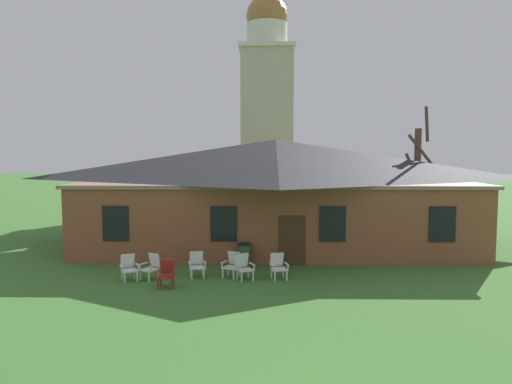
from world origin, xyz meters
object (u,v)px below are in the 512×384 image
lawn_chair_near_door (151,266)px  trash_bin (245,255)px  lawn_chair_left_end (167,273)px  lawn_chair_far_side (244,266)px  lawn_chair_right_end (232,264)px  lawn_chair_middle (197,264)px  lawn_chair_under_eave (278,265)px  lawn_chair_by_porch (129,267)px

lawn_chair_near_door → trash_bin: size_ratio=0.98×
lawn_chair_left_end → lawn_chair_far_side: (2.68, 1.07, 0.00)m
trash_bin → lawn_chair_left_end: bearing=-130.3°
lawn_chair_right_end → lawn_chair_far_side: bearing=-38.6°
lawn_chair_near_door → lawn_chair_left_end: same height
lawn_chair_near_door → lawn_chair_middle: 1.70m
lawn_chair_left_end → lawn_chair_under_eave: bearing=16.9°
lawn_chair_by_porch → lawn_chair_middle: 2.53m
lawn_chair_near_door → lawn_chair_right_end: 3.05m
lawn_chair_under_eave → trash_bin: size_ratio=0.98×
lawn_chair_under_eave → lawn_chair_middle: bearing=176.3°
trash_bin → lawn_chair_by_porch: bearing=-152.3°
lawn_chair_right_end → lawn_chair_far_side: size_ratio=1.00×
lawn_chair_left_end → trash_bin: size_ratio=0.98×
lawn_chair_middle → lawn_chair_right_end: 1.37m
lawn_chair_right_end → lawn_chair_middle: bearing=-179.5°
lawn_chair_near_door → lawn_chair_left_end: bearing=-52.3°
lawn_chair_left_end → lawn_chair_right_end: same height
lawn_chair_right_end → trash_bin: trash_bin is taller
lawn_chair_right_end → trash_bin: bearing=76.8°
lawn_chair_far_side → lawn_chair_under_eave: (1.30, 0.14, 0.00)m
lawn_chair_right_end → lawn_chair_by_porch: bearing=-172.0°
lawn_chair_middle → trash_bin: size_ratio=0.98×
lawn_chair_near_door → lawn_chair_left_end: size_ratio=1.00×
lawn_chair_by_porch → trash_bin: (4.24, 2.22, -0.00)m
lawn_chair_near_door → lawn_chair_left_end: 1.28m
lawn_chair_middle → lawn_chair_under_eave: bearing=-3.7°
lawn_chair_left_end → lawn_chair_middle: same height
lawn_chair_left_end → lawn_chair_far_side: bearing=21.7°
lawn_chair_right_end → lawn_chair_left_end: bearing=-147.6°
lawn_chair_right_end → trash_bin: (0.40, 1.69, -0.00)m
lawn_chair_far_side → lawn_chair_under_eave: size_ratio=1.00×
lawn_chair_near_door → lawn_chair_middle: size_ratio=1.00×
lawn_chair_left_end → lawn_chair_under_eave: same height
lawn_chair_by_porch → lawn_chair_under_eave: same height
lawn_chair_middle → lawn_chair_right_end: bearing=0.5°
lawn_chair_by_porch → trash_bin: 4.78m
lawn_chair_by_porch → trash_bin: bearing=27.7°
lawn_chair_near_door → lawn_chair_far_side: 3.47m
lawn_chair_middle → trash_bin: (1.76, 1.70, -0.00)m
lawn_chair_left_end → lawn_chair_under_eave: 4.16m
lawn_chair_far_side → lawn_chair_middle: bearing=169.3°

